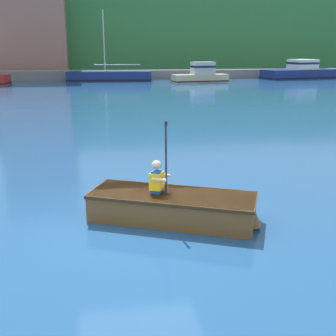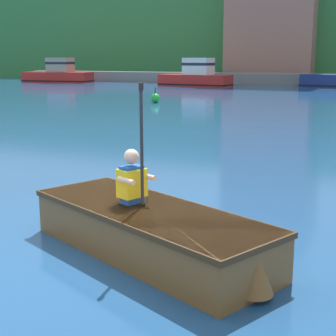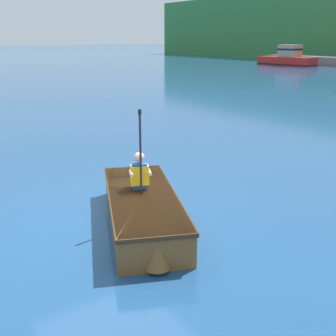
# 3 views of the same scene
# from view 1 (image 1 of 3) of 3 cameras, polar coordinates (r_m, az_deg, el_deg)

# --- Properties ---
(ground_plane) EXTENTS (300.00, 300.00, 0.00)m
(ground_plane) POSITION_cam_1_polar(r_m,az_deg,el_deg) (7.65, -3.84, -8.02)
(ground_plane) COLOR navy
(shoreline_ridge) EXTENTS (120.00, 20.00, 8.59)m
(shoreline_ridge) POSITION_cam_1_polar(r_m,az_deg,el_deg) (59.11, -9.13, 16.96)
(shoreline_ridge) COLOR #387A3D
(shoreline_ridge) RESTS_ON ground
(waterfront_warehouse_left) EXTENTS (7.89, 10.33, 15.69)m
(waterfront_warehouse_left) POSITION_cam_1_polar(r_m,az_deg,el_deg) (52.31, -17.99, 20.48)
(waterfront_warehouse_left) COLOR #9E6B5B
(waterfront_warehouse_left) RESTS_ON ground
(waterfront_office_block_center) EXTENTS (12.19, 10.19, 8.96)m
(waterfront_office_block_center) POSITION_cam_1_polar(r_m,az_deg,el_deg) (62.69, 20.36, 16.32)
(waterfront_office_block_center) COLOR #9E6B5B
(waterfront_office_block_center) RESTS_ON ground
(marina_dock) EXTENTS (58.13, 2.40, 0.90)m
(marina_dock) POSITION_cam_1_polar(r_m,az_deg,el_deg) (44.23, -8.72, 12.38)
(marina_dock) COLOR slate
(marina_dock) RESTS_ON ground
(moored_boat_dock_west_end) EXTENTS (8.10, 4.19, 1.95)m
(moored_boat_dock_west_end) POSITION_cam_1_polar(r_m,az_deg,el_deg) (46.24, 17.38, 12.28)
(moored_boat_dock_west_end) COLOR navy
(moored_boat_dock_west_end) RESTS_ON ground
(moored_boat_dock_west_inner) EXTENTS (8.12, 3.05, 6.47)m
(moored_boat_dock_west_inner) POSITION_cam_1_polar(r_m,az_deg,el_deg) (41.62, -7.94, 12.19)
(moored_boat_dock_west_inner) COLOR navy
(moored_boat_dock_west_inner) RESTS_ON ground
(moored_boat_dock_east_inner) EXTENTS (5.38, 2.24, 1.84)m
(moored_boat_dock_east_inner) POSITION_cam_1_polar(r_m,az_deg,el_deg) (40.14, 4.48, 12.46)
(moored_boat_dock_east_inner) COLOR #CCB789
(moored_boat_dock_east_inner) RESTS_ON ground
(rowboat_foreground) EXTENTS (3.22, 2.22, 0.52)m
(rowboat_foreground) POSITION_cam_1_polar(r_m,az_deg,el_deg) (7.83, 0.92, -5.10)
(rowboat_foreground) COLOR brown
(rowboat_foreground) RESTS_ON ground
(person_paddler) EXTENTS (0.43, 0.43, 1.34)m
(person_paddler) POSITION_cam_1_polar(r_m,az_deg,el_deg) (7.74, -1.47, -1.34)
(person_paddler) COLOR #1E4CA5
(person_paddler) RESTS_ON rowboat_foreground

